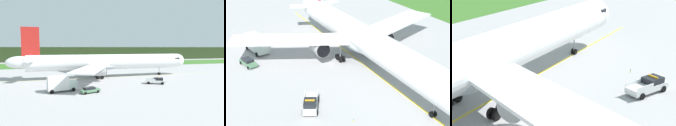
{
  "view_description": "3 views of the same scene",
  "coord_description": "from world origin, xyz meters",
  "views": [
    {
      "loc": [
        -11.63,
        -54.06,
        10.09
      ],
      "look_at": [
        4.22,
        4.65,
        4.93
      ],
      "focal_mm": 29.37,
      "sensor_mm": 36.0,
      "label": 1
    },
    {
      "loc": [
        50.6,
        -21.82,
        25.45
      ],
      "look_at": [
        7.76,
        -1.64,
        3.72
      ],
      "focal_mm": 50.36,
      "sensor_mm": 36.0,
      "label": 2
    },
    {
      "loc": [
        -26.27,
        -19.61,
        16.98
      ],
      "look_at": [
        7.61,
        -0.51,
        3.99
      ],
      "focal_mm": 58.36,
      "sensor_mm": 36.0,
      "label": 3
    }
  ],
  "objects": [
    {
      "name": "ground",
      "position": [
        0.0,
        0.0,
        0.0
      ],
      "size": [
        320.0,
        320.0,
        0.0
      ],
      "primitive_type": "plane",
      "color": "#A19FA1"
    },
    {
      "name": "taxiway_centerline_main",
      "position": [
        3.18,
        6.0,
        0.0
      ],
      "size": [
        82.03,
        0.93,
        0.01
      ],
      "primitive_type": "cube",
      "rotation": [
        0.0,
        0.0,
        0.01
      ],
      "color": "yellow",
      "rests_on": "ground"
    },
    {
      "name": "airliner",
      "position": [
        2.42,
        5.99,
        5.1
      ],
      "size": [
        60.67,
        47.39,
        16.24
      ],
      "color": "white",
      "rests_on": "ground"
    },
    {
      "name": "ops_pickup_truck",
      "position": [
        13.27,
        -8.71,
        0.9
      ],
      "size": [
        5.78,
        4.01,
        1.94
      ],
      "color": "silver",
      "rests_on": "ground"
    },
    {
      "name": "taxiway_edge_light_east",
      "position": [
        18.95,
        -4.54,
        0.27
      ],
      "size": [
        0.12,
        0.12,
        0.5
      ],
      "color": "yellow",
      "rests_on": "ground"
    }
  ]
}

